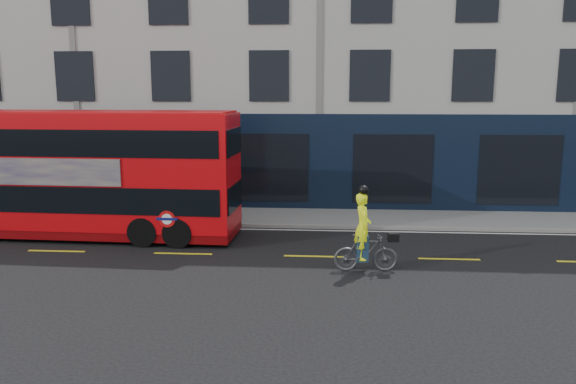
# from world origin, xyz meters

# --- Properties ---
(ground) EXTENTS (120.00, 120.00, 0.00)m
(ground) POSITION_xyz_m (0.00, 0.00, 0.00)
(ground) COLOR black
(ground) RESTS_ON ground
(pavement) EXTENTS (60.00, 3.00, 0.12)m
(pavement) POSITION_xyz_m (0.00, 6.50, 0.06)
(pavement) COLOR gray
(pavement) RESTS_ON ground
(kerb) EXTENTS (60.00, 0.12, 0.13)m
(kerb) POSITION_xyz_m (0.00, 5.00, 0.07)
(kerb) COLOR gray
(kerb) RESTS_ON ground
(building_terrace) EXTENTS (50.00, 10.07, 15.00)m
(building_terrace) POSITION_xyz_m (0.00, 12.94, 7.49)
(building_terrace) COLOR #A9A79F
(building_terrace) RESTS_ON ground
(road_edge_line) EXTENTS (58.00, 0.10, 0.01)m
(road_edge_line) POSITION_xyz_m (0.00, 4.70, 0.00)
(road_edge_line) COLOR silver
(road_edge_line) RESTS_ON ground
(lane_dashes) EXTENTS (58.00, 0.12, 0.01)m
(lane_dashes) POSITION_xyz_m (0.00, 1.50, 0.00)
(lane_dashes) COLOR yellow
(lane_dashes) RESTS_ON ground
(bus) EXTENTS (10.65, 2.79, 4.26)m
(bus) POSITION_xyz_m (-7.88, 3.38, 2.18)
(bus) COLOR red
(bus) RESTS_ON ground
(cyclist) EXTENTS (1.78, 0.69, 2.41)m
(cyclist) POSITION_xyz_m (1.42, 0.18, 0.82)
(cyclist) COLOR #47494C
(cyclist) RESTS_ON ground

